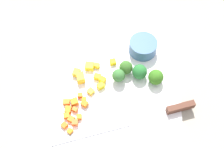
% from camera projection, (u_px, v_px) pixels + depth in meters
% --- Properties ---
extents(ground_plane, '(4.00, 4.00, 0.00)m').
position_uv_depth(ground_plane, '(112.00, 79.00, 0.78)').
color(ground_plane, gray).
extents(cutting_board, '(0.52, 0.36, 0.01)m').
position_uv_depth(cutting_board, '(112.00, 77.00, 0.77)').
color(cutting_board, white).
rests_on(cutting_board, ground_plane).
extents(prep_bowl, '(0.08, 0.08, 0.04)m').
position_uv_depth(prep_bowl, '(143.00, 47.00, 0.79)').
color(prep_bowl, '#3A5E87').
rests_on(prep_bowl, cutting_board).
extents(chef_knife, '(0.13, 0.35, 0.02)m').
position_uv_depth(chef_knife, '(151.00, 115.00, 0.70)').
color(chef_knife, silver).
rests_on(chef_knife, cutting_board).
extents(carrot_dice_0, '(0.01, 0.02, 0.01)m').
position_uv_depth(carrot_dice_0, '(75.00, 110.00, 0.71)').
color(carrot_dice_0, orange).
rests_on(carrot_dice_0, cutting_board).
extents(carrot_dice_1, '(0.01, 0.01, 0.01)m').
position_uv_depth(carrot_dice_1, '(80.00, 95.00, 0.73)').
color(carrot_dice_1, orange).
rests_on(carrot_dice_1, cutting_board).
extents(carrot_dice_2, '(0.01, 0.01, 0.01)m').
position_uv_depth(carrot_dice_2, '(79.00, 117.00, 0.70)').
color(carrot_dice_2, orange).
rests_on(carrot_dice_2, cutting_board).
extents(carrot_dice_3, '(0.02, 0.02, 0.01)m').
position_uv_depth(carrot_dice_3, '(71.00, 119.00, 0.70)').
color(carrot_dice_3, orange).
rests_on(carrot_dice_3, cutting_board).
extents(carrot_dice_4, '(0.02, 0.02, 0.01)m').
position_uv_depth(carrot_dice_4, '(64.00, 125.00, 0.69)').
color(carrot_dice_4, orange).
rests_on(carrot_dice_4, cutting_board).
extents(carrot_dice_5, '(0.02, 0.02, 0.01)m').
position_uv_depth(carrot_dice_5, '(70.00, 131.00, 0.68)').
color(carrot_dice_5, orange).
rests_on(carrot_dice_5, cutting_board).
extents(carrot_dice_6, '(0.02, 0.02, 0.01)m').
position_uv_depth(carrot_dice_6, '(85.00, 104.00, 0.72)').
color(carrot_dice_6, orange).
rests_on(carrot_dice_6, cutting_board).
extents(carrot_dice_7, '(0.02, 0.02, 0.01)m').
position_uv_depth(carrot_dice_7, '(68.00, 110.00, 0.71)').
color(carrot_dice_7, orange).
rests_on(carrot_dice_7, cutting_board).
extents(carrot_dice_8, '(0.01, 0.02, 0.01)m').
position_uv_depth(carrot_dice_8, '(75.00, 123.00, 0.69)').
color(carrot_dice_8, orange).
rests_on(carrot_dice_8, cutting_board).
extents(carrot_dice_9, '(0.01, 0.02, 0.01)m').
position_uv_depth(carrot_dice_9, '(67.00, 102.00, 0.72)').
color(carrot_dice_9, orange).
rests_on(carrot_dice_9, cutting_board).
extents(carrot_dice_10, '(0.01, 0.01, 0.01)m').
position_uv_depth(carrot_dice_10, '(84.00, 100.00, 0.72)').
color(carrot_dice_10, orange).
rests_on(carrot_dice_10, cutting_board).
extents(carrot_dice_11, '(0.02, 0.02, 0.01)m').
position_uv_depth(carrot_dice_11, '(67.00, 116.00, 0.70)').
color(carrot_dice_11, orange).
rests_on(carrot_dice_11, cutting_board).
extents(carrot_dice_12, '(0.02, 0.02, 0.02)m').
position_uv_depth(carrot_dice_12, '(75.00, 102.00, 0.72)').
color(carrot_dice_12, orange).
rests_on(carrot_dice_12, cutting_board).
extents(pepper_dice_0, '(0.02, 0.02, 0.02)m').
position_uv_depth(pepper_dice_0, '(102.00, 80.00, 0.75)').
color(pepper_dice_0, yellow).
rests_on(pepper_dice_0, cutting_board).
extents(pepper_dice_1, '(0.03, 0.03, 0.02)m').
position_uv_depth(pepper_dice_1, '(81.00, 78.00, 0.75)').
color(pepper_dice_1, yellow).
rests_on(pepper_dice_1, cutting_board).
extents(pepper_dice_2, '(0.02, 0.02, 0.01)m').
position_uv_depth(pepper_dice_2, '(112.00, 62.00, 0.78)').
color(pepper_dice_2, yellow).
rests_on(pepper_dice_2, cutting_board).
extents(pepper_dice_3, '(0.02, 0.02, 0.01)m').
position_uv_depth(pepper_dice_3, '(101.00, 86.00, 0.74)').
color(pepper_dice_3, yellow).
rests_on(pepper_dice_3, cutting_board).
extents(pepper_dice_4, '(0.02, 0.02, 0.01)m').
position_uv_depth(pepper_dice_4, '(97.00, 77.00, 0.76)').
color(pepper_dice_4, yellow).
rests_on(pepper_dice_4, cutting_board).
extents(pepper_dice_5, '(0.01, 0.02, 0.01)m').
position_uv_depth(pepper_dice_5, '(97.00, 66.00, 0.77)').
color(pepper_dice_5, yellow).
rests_on(pepper_dice_5, cutting_board).
extents(pepper_dice_6, '(0.02, 0.02, 0.02)m').
position_uv_depth(pepper_dice_6, '(89.00, 66.00, 0.77)').
color(pepper_dice_6, yellow).
rests_on(pepper_dice_6, cutting_board).
extents(pepper_dice_7, '(0.02, 0.02, 0.01)m').
position_uv_depth(pepper_dice_7, '(91.00, 91.00, 0.74)').
color(pepper_dice_7, yellow).
rests_on(pepper_dice_7, cutting_board).
extents(pepper_dice_8, '(0.02, 0.02, 0.02)m').
position_uv_depth(pepper_dice_8, '(76.00, 74.00, 0.76)').
color(pepper_dice_8, yellow).
rests_on(pepper_dice_8, cutting_board).
extents(broccoli_floret_0, '(0.03, 0.03, 0.04)m').
position_uv_depth(broccoli_floret_0, '(119.00, 76.00, 0.74)').
color(broccoli_floret_0, '#94B560').
rests_on(broccoli_floret_0, cutting_board).
extents(broccoli_floret_1, '(0.04, 0.04, 0.04)m').
position_uv_depth(broccoli_floret_1, '(126.00, 68.00, 0.75)').
color(broccoli_floret_1, '#7FB169').
rests_on(broccoli_floret_1, cutting_board).
extents(broccoli_floret_2, '(0.04, 0.04, 0.04)m').
position_uv_depth(broccoli_floret_2, '(156.00, 77.00, 0.74)').
color(broccoli_floret_2, '#85B85D').
rests_on(broccoli_floret_2, cutting_board).
extents(broccoli_floret_3, '(0.04, 0.04, 0.04)m').
position_uv_depth(broccoli_floret_3, '(140.00, 72.00, 0.75)').
color(broccoli_floret_3, '#97C062').
rests_on(broccoli_floret_3, cutting_board).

